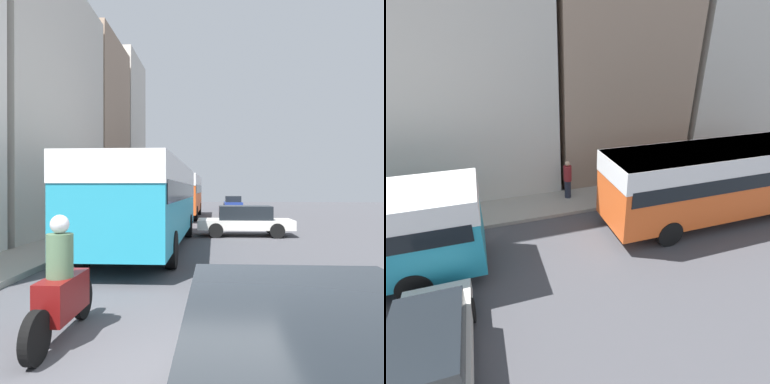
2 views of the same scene
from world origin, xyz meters
TOP-DOWN VIEW (x-y plane):
  - building_midblock at (-9.30, 13.23)m, footprint 6.19×9.98m
  - building_far_terrace at (-9.47, 21.87)m, footprint 6.54×6.75m
  - building_end_row at (-9.42, 28.80)m, footprint 6.44×6.27m
  - bus_following at (-1.97, 23.92)m, footprint 2.61×10.04m
  - car_crossing at (1.80, 13.10)m, footprint 4.22×1.81m
  - pedestrian_near_curb at (-5.42, 18.33)m, footprint 0.37×0.37m

SIDE VIEW (x-z plane):
  - car_crossing at x=1.80m, z-range 0.04..1.39m
  - pedestrian_near_curb at x=-5.42m, z-range 0.18..1.99m
  - bus_following at x=-1.97m, z-range 0.46..3.57m
  - building_midblock at x=-9.30m, z-range 0.00..11.95m
  - building_far_terrace at x=-9.47m, z-range 0.00..12.50m
  - building_end_row at x=-9.42m, z-range 0.00..13.66m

